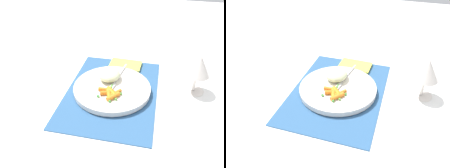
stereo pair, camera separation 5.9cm
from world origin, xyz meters
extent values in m
plane|color=white|center=(0.00, 0.00, 0.00)|extent=(2.40, 2.40, 0.00)
cube|color=#2D5684|center=(0.00, 0.00, 0.00)|extent=(0.44, 0.31, 0.01)
cylinder|color=silver|center=(0.00, 0.00, 0.01)|extent=(0.27, 0.27, 0.02)
ellipsoid|color=beige|center=(-0.04, -0.02, 0.04)|extent=(0.09, 0.08, 0.04)
cylinder|color=orange|center=(0.04, 0.02, 0.03)|extent=(0.04, 0.04, 0.01)
cylinder|color=orange|center=(0.05, -0.01, 0.03)|extent=(0.03, 0.05, 0.01)
cylinder|color=orange|center=(0.04, 0.01, 0.03)|extent=(0.04, 0.04, 0.02)
cylinder|color=orange|center=(0.06, 0.02, 0.03)|extent=(0.05, 0.04, 0.01)
cylinder|color=orange|center=(0.03, -0.02, 0.03)|extent=(0.01, 0.05, 0.01)
cylinder|color=orange|center=(0.05, 0.00, 0.03)|extent=(0.05, 0.03, 0.01)
sphere|color=#5BA731|center=(0.01, 0.00, 0.03)|extent=(0.01, 0.01, 0.01)
sphere|color=#58A63E|center=(0.07, 0.03, 0.03)|extent=(0.01, 0.01, 0.01)
sphere|color=green|center=(0.08, 0.01, 0.03)|extent=(0.01, 0.01, 0.01)
sphere|color=#439544|center=(0.07, -0.03, 0.03)|extent=(0.01, 0.01, 0.01)
sphere|color=#5AA541|center=(0.02, 0.00, 0.03)|extent=(0.01, 0.01, 0.01)
sphere|color=green|center=(0.04, 0.04, 0.03)|extent=(0.01, 0.01, 0.01)
sphere|color=#54A946|center=(0.07, -0.03, 0.03)|extent=(0.01, 0.01, 0.01)
sphere|color=#4F9039|center=(0.00, 0.00, 0.03)|extent=(0.01, 0.01, 0.01)
sphere|color=green|center=(0.03, 0.03, 0.03)|extent=(0.01, 0.01, 0.01)
sphere|color=#4B8D30|center=(0.04, 0.02, 0.03)|extent=(0.01, 0.01, 0.01)
cube|color=silver|center=(0.01, 0.00, 0.03)|extent=(0.05, 0.02, 0.01)
cube|color=silver|center=(-0.08, 0.01, 0.03)|extent=(0.14, 0.03, 0.01)
cylinder|color=silver|center=(-0.07, 0.28, 0.00)|extent=(0.07, 0.07, 0.00)
cylinder|color=silver|center=(-0.07, 0.28, 0.04)|extent=(0.01, 0.01, 0.06)
cone|color=silver|center=(-0.07, 0.28, 0.10)|extent=(0.08, 0.08, 0.07)
cube|color=#EAE54C|center=(-0.18, 0.02, 0.01)|extent=(0.09, 0.13, 0.01)
camera|label=1|loc=(0.63, 0.13, 0.50)|focal=36.78mm
camera|label=2|loc=(0.61, 0.19, 0.50)|focal=36.78mm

